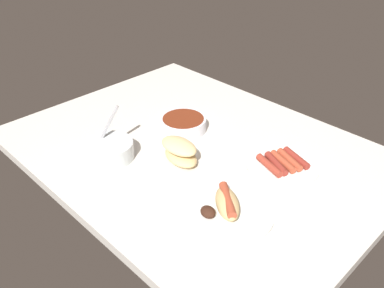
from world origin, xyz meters
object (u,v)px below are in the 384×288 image
Objects in this scene: bowl_chili at (183,124)px; bread_stack at (180,151)px; plate_hotdog_assembled at (226,208)px; bowl_coleslaw at (110,149)px; plate_sausages at (282,164)px.

bowl_chili is 1.09× the size of bread_stack.
bread_stack is at bearing -16.79° from plate_hotdog_assembled.
bowl_chili is 18.95cm from bread_stack.
bowl_coleslaw is 28.56cm from bowl_chili.
plate_hotdog_assembled is at bearing 150.93° from bowl_chili.
bread_stack is at bearing 38.88° from plate_sausages.
bowl_coleslaw is 43.39cm from plate_hotdog_assembled.
bowl_chili is 44.66cm from plate_hotdog_assembled.
plate_hotdog_assembled reaches higher than bowl_chili.
bread_stack is (-16.77, -14.47, 0.45)cm from bowl_coleslaw.
bread_stack reaches higher than plate_sausages.
plate_sausages is 0.87× the size of plate_hotdog_assembled.
bowl_coleslaw is 0.98× the size of bowl_chili.
bowl_coleslaw reaches higher than bowl_chili.
plate_sausages is at bearing -87.00° from plate_hotdog_assembled.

